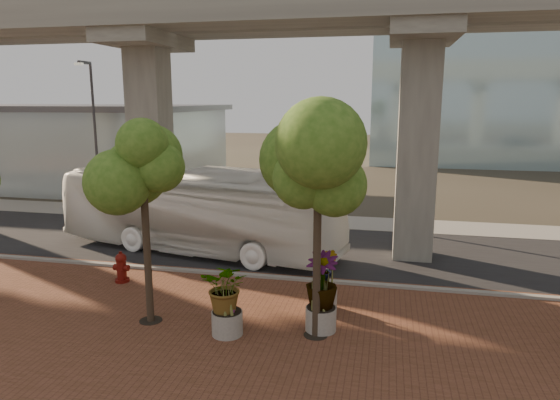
# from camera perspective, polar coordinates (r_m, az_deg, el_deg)

# --- Properties ---
(ground) EXTENTS (160.00, 160.00, 0.00)m
(ground) POSITION_cam_1_polar(r_m,az_deg,el_deg) (21.18, -1.57, -7.09)
(ground) COLOR #333025
(ground) RESTS_ON ground
(brick_plaza) EXTENTS (70.00, 13.00, 0.06)m
(brick_plaza) POSITION_cam_1_polar(r_m,az_deg,el_deg) (14.14, -9.66, -16.97)
(brick_plaza) COLOR brown
(brick_plaza) RESTS_ON ground
(asphalt_road) EXTENTS (90.00, 8.00, 0.04)m
(asphalt_road) POSITION_cam_1_polar(r_m,az_deg,el_deg) (23.02, -0.39, -5.50)
(asphalt_road) COLOR black
(asphalt_road) RESTS_ON ground
(curb_strip) EXTENTS (70.00, 0.25, 0.16)m
(curb_strip) POSITION_cam_1_polar(r_m,az_deg,el_deg) (19.32, -3.00, -8.70)
(curb_strip) COLOR gray
(curb_strip) RESTS_ON ground
(far_sidewalk) EXTENTS (90.00, 3.00, 0.06)m
(far_sidewalk) POSITION_cam_1_polar(r_m,az_deg,el_deg) (28.23, 2.05, -2.31)
(far_sidewalk) COLOR gray
(far_sidewalk) RESTS_ON ground
(transit_viaduct) EXTENTS (72.00, 5.60, 12.40)m
(transit_viaduct) POSITION_cam_1_polar(r_m,az_deg,el_deg) (22.04, -0.41, 12.89)
(transit_viaduct) COLOR gray
(transit_viaduct) RESTS_ON ground
(station_pavilion) EXTENTS (23.00, 13.00, 6.30)m
(station_pavilion) POSITION_cam_1_polar(r_m,az_deg,el_deg) (43.45, -22.78, 5.89)
(station_pavilion) COLOR #A5B6BD
(station_pavilion) RESTS_ON ground
(transit_bus) EXTENTS (13.55, 5.77, 3.68)m
(transit_bus) POSITION_cam_1_polar(r_m,az_deg,el_deg) (22.51, -9.39, -1.26)
(transit_bus) COLOR white
(transit_bus) RESTS_ON ground
(fire_hydrant) EXTENTS (0.58, 0.52, 1.16)m
(fire_hydrant) POSITION_cam_1_polar(r_m,az_deg,el_deg) (19.53, -17.67, -7.35)
(fire_hydrant) COLOR #65100B
(fire_hydrant) RESTS_ON ground
(planter_front) EXTENTS (1.99, 1.99, 2.19)m
(planter_front) POSITION_cam_1_polar(r_m,az_deg,el_deg) (14.46, -6.13, -10.27)
(planter_front) COLOR #9D9A8E
(planter_front) RESTS_ON ground
(planter_right) EXTENTS (2.21, 2.21, 2.36)m
(planter_right) POSITION_cam_1_polar(r_m,az_deg,el_deg) (14.64, 4.76, -9.54)
(planter_right) COLOR gray
(planter_right) RESTS_ON ground
(planter_left) EXTENTS (1.89, 1.89, 2.07)m
(planter_left) POSITION_cam_1_polar(r_m,az_deg,el_deg) (16.08, 5.09, -8.25)
(planter_left) COLOR #A09990
(planter_left) RESTS_ON ground
(street_tree_near_west) EXTENTS (3.09, 3.09, 6.12)m
(street_tree_near_west) POSITION_cam_1_polar(r_m,az_deg,el_deg) (14.93, -15.43, 3.43)
(street_tree_near_west) COLOR #473628
(street_tree_near_west) RESTS_ON ground
(street_tree_near_east) EXTENTS (3.53, 3.53, 6.47)m
(street_tree_near_east) POSITION_cam_1_polar(r_m,az_deg,el_deg) (13.45, 4.39, 3.61)
(street_tree_near_east) COLOR #473628
(street_tree_near_east) RESTS_ON ground
(streetlamp_west) EXTENTS (0.43, 1.27, 8.78)m
(streetlamp_west) POSITION_cam_1_polar(r_m,az_deg,el_deg) (30.99, -20.53, 7.74)
(streetlamp_west) COLOR #333238
(streetlamp_west) RESTS_ON ground
(streetlamp_east) EXTENTS (0.46, 1.34, 9.24)m
(streetlamp_east) POSITION_cam_1_polar(r_m,az_deg,el_deg) (25.00, 17.37, 7.85)
(streetlamp_east) COLOR #313036
(streetlamp_east) RESTS_ON ground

